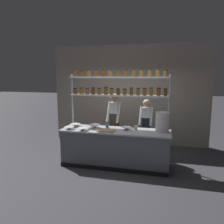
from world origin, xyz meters
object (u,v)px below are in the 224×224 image
object	(u,v)px
chef_center	(146,124)
cutting_board	(106,131)
chef_left	(114,120)
prep_bowl_center_back	(94,126)
prep_bowl_near_left	(83,129)
container_stack	(162,122)
serving_cup_by_board	(136,128)
spice_shelf_unit	(118,88)
prep_bowl_far_left	(69,128)
prep_bowl_near_right	(76,125)
serving_cup_front	(107,126)
prep_bowl_center_front	(127,128)

from	to	relation	value
chef_center	cutting_board	distance (m)	1.32
chef_left	prep_bowl_center_back	world-z (taller)	chef_left
chef_left	prep_bowl_near_left	xyz separation A→B (m)	(-0.58, -0.86, -0.08)
container_stack	cutting_board	size ratio (longest dim) A/B	1.17
serving_cup_by_board	prep_bowl_center_back	bearing A→B (deg)	-177.65
container_stack	prep_bowl_center_back	bearing A→B (deg)	-179.38
spice_shelf_unit	chef_left	world-z (taller)	spice_shelf_unit
chef_left	cutting_board	size ratio (longest dim) A/B	4.41
cutting_board	serving_cup_by_board	xyz separation A→B (m)	(0.68, 0.29, 0.04)
chef_left	prep_bowl_far_left	world-z (taller)	chef_left
prep_bowl_near_right	serving_cup_front	size ratio (longest dim) A/B	3.37
cutting_board	serving_cup_front	distance (m)	0.37
spice_shelf_unit	container_stack	distance (m)	1.38
prep_bowl_far_left	prep_bowl_center_back	bearing A→B (deg)	26.43
prep_bowl_center_front	prep_bowl_near_right	bearing A→B (deg)	179.39
container_stack	prep_bowl_far_left	bearing A→B (deg)	-172.43
prep_bowl_center_back	serving_cup_front	size ratio (longest dim) A/B	3.54
prep_bowl_center_front	prep_bowl_near_right	size ratio (longest dim) A/B	0.89
prep_bowl_near_left	prep_bowl_near_right	distance (m)	0.46
cutting_board	prep_bowl_center_back	xyz separation A→B (m)	(-0.37, 0.25, 0.03)
prep_bowl_center_front	cutting_board	bearing A→B (deg)	-151.27
prep_bowl_near_right	cutting_board	bearing A→B (deg)	-16.47
prep_bowl_near_right	chef_center	bearing A→B (deg)	22.41
spice_shelf_unit	prep_bowl_near_left	xyz separation A→B (m)	(-0.75, -0.57, -0.97)
serving_cup_front	chef_left	bearing A→B (deg)	78.76
cutting_board	prep_bowl_center_back	bearing A→B (deg)	146.60
chef_center	prep_bowl_near_left	world-z (taller)	chef_center
prep_bowl_center_back	serving_cup_front	xyz separation A→B (m)	(0.30, 0.11, 0.00)
spice_shelf_unit	cutting_board	size ratio (longest dim) A/B	6.41
chef_center	chef_left	bearing A→B (deg)	-161.95
chef_left	prep_bowl_center_back	distance (m)	0.68
prep_bowl_near_right	prep_bowl_far_left	distance (m)	0.30
spice_shelf_unit	container_stack	bearing A→B (deg)	-12.17
container_stack	prep_bowl_near_left	xyz separation A→B (m)	(-1.87, -0.33, -0.20)
container_stack	prep_bowl_far_left	size ratio (longest dim) A/B	1.93
chef_left	serving_cup_by_board	bearing A→B (deg)	-28.46
spice_shelf_unit	chef_center	bearing A→B (deg)	35.16
chef_center	container_stack	distance (m)	0.88
chef_left	container_stack	xyz separation A→B (m)	(1.29, -0.53, 0.13)
cutting_board	spice_shelf_unit	bearing A→B (deg)	70.23
prep_bowl_near_left	prep_bowl_far_left	size ratio (longest dim) A/B	1.00
cutting_board	prep_bowl_far_left	size ratio (longest dim) A/B	1.65
cutting_board	serving_cup_front	bearing A→B (deg)	101.42
chef_left	chef_center	world-z (taller)	chef_left
prep_bowl_near_left	prep_bowl_center_back	bearing A→B (deg)	58.31
prep_bowl_near_left	chef_left	bearing A→B (deg)	56.02
container_stack	prep_bowl_center_back	world-z (taller)	container_stack
prep_bowl_center_back	chef_left	bearing A→B (deg)	54.78
prep_bowl_center_back	prep_bowl_near_left	bearing A→B (deg)	-121.69
chef_left	cutting_board	xyz separation A→B (m)	(-0.01, -0.80, -0.10)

